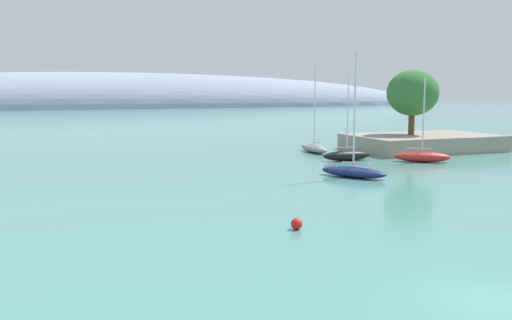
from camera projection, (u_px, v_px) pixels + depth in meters
name	position (u px, v px, depth m)	size (l,w,h in m)	color
water	(490.00, 302.00, 18.54)	(600.00, 600.00, 0.00)	teal
shore_outcrop	(422.00, 142.00, 66.13)	(17.98, 11.15, 1.97)	gray
tree_clump_shore	(413.00, 93.00, 65.41)	(6.35, 6.35, 8.09)	brown
distant_ridge	(112.00, 107.00, 240.01)	(332.07, 52.18, 31.83)	#8E99AD
sailboat_grey_near_shore	(314.00, 148.00, 63.94)	(1.95, 6.63, 10.34)	gray
sailboat_navy_mid_mooring	(353.00, 171.00, 45.43)	(4.94, 6.12, 10.73)	navy
sailboat_red_outer_mooring	(422.00, 156.00, 55.21)	(5.78, 4.65, 8.82)	red
sailboat_black_end_of_line	(347.00, 155.00, 56.30)	(5.59, 1.85, 9.20)	black
mooring_buoy_red	(297.00, 224.00, 28.28)	(0.62, 0.62, 0.62)	red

